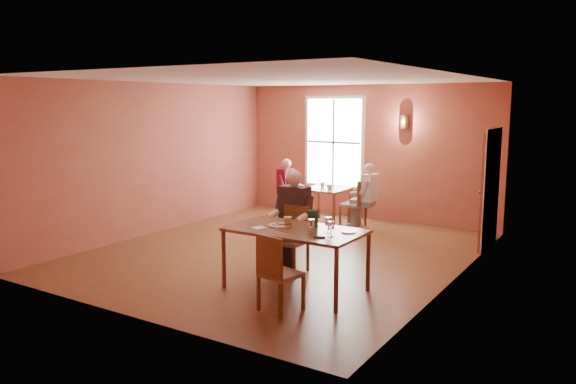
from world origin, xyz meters
The scene contains 30 objects.
ground centered at (0.00, 0.00, 0.00)m, with size 6.00×7.00×0.01m, color brown.
wall_back centered at (0.00, 3.50, 1.50)m, with size 6.00×0.04×3.00m, color brown.
wall_front centered at (0.00, -3.50, 1.50)m, with size 6.00×0.04×3.00m, color brown.
wall_left centered at (-3.00, 0.00, 1.50)m, with size 0.04×7.00×3.00m, color brown.
wall_right centered at (3.00, 0.00, 1.50)m, with size 0.04×7.00×3.00m, color brown.
ceiling centered at (0.00, 0.00, 3.00)m, with size 6.00×7.00×0.04m, color white.
window centered at (-0.80, 3.45, 1.70)m, with size 1.36×0.10×1.96m, color white.
door centered at (2.94, 2.30, 1.05)m, with size 0.12×1.04×2.10m, color maroon.
wall_sconce centered at (0.90, 3.40, 2.20)m, with size 0.16×0.16×0.28m, color brown.
main_table centered at (1.23, -1.56, 0.44)m, with size 1.86×1.05×0.87m, color olive, non-canonical shape.
chair_diner_main centered at (0.73, -0.91, 0.51)m, with size 0.45×0.45×1.02m, color brown, non-canonical shape.
diner_main centered at (0.73, -0.94, 0.75)m, with size 0.60×0.60×1.51m, color black, non-canonical shape.
chair_empty centered at (1.49, -2.34, 0.50)m, with size 0.44×0.44×1.00m, color #3D1F11, non-canonical shape.
plate_food centered at (0.95, -1.53, 0.89)m, with size 0.33×0.33×0.04m, color white.
sandwich centered at (1.07, -1.51, 0.94)m, with size 0.10×0.10×0.12m, color tan.
goblet_a centered at (1.70, -1.49, 0.99)m, with size 0.09×0.09×0.23m, color white, non-canonical shape.
goblet_b centered at (1.86, -1.70, 0.98)m, with size 0.09×0.09×0.22m, color white, non-canonical shape.
goblet_c centered at (1.57, -1.71, 0.98)m, with size 0.09×0.09×0.22m, color white, non-canonical shape.
menu_stand centered at (1.36, -1.30, 0.99)m, with size 0.14×0.07×0.24m, color #21422B.
knife centered at (1.14, -1.81, 0.88)m, with size 0.23×0.02×0.00m, color silver.
napkin centered at (0.76, -1.78, 0.88)m, with size 0.19×0.19×0.01m, color white.
side_plate centered at (1.94, -1.34, 0.88)m, with size 0.21×0.21×0.02m, color white.
sunglasses centered at (1.76, -1.83, 0.88)m, with size 0.15×0.05×0.02m, color black.
second_table centered at (-0.50, 2.55, 0.39)m, with size 0.87×0.87×0.77m, color brown, non-canonical shape.
chair_diner_white centered at (0.15, 2.55, 0.50)m, with size 0.45×0.45×1.01m, color #502A1C, non-canonical shape.
diner_white centered at (0.18, 2.55, 0.66)m, with size 0.53×0.53×1.32m, color silver, non-canonical shape.
chair_diner_maroon centered at (-1.15, 2.55, 0.48)m, with size 0.42×0.42×0.96m, color #412615, non-canonical shape.
diner_maroon centered at (-1.18, 2.55, 0.66)m, with size 0.53×0.53×1.32m, color maroon, non-canonical shape.
cup_a centered at (-0.37, 2.47, 0.82)m, with size 0.12×0.12×0.10m, color white.
cup_b centered at (-0.65, 2.66, 0.82)m, with size 0.11×0.11×0.10m, color white.
Camera 1 is at (5.19, -8.04, 2.61)m, focal length 35.00 mm.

